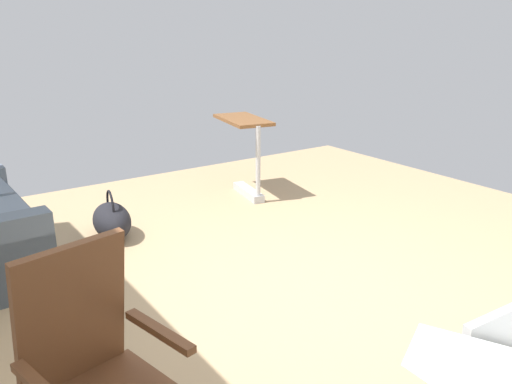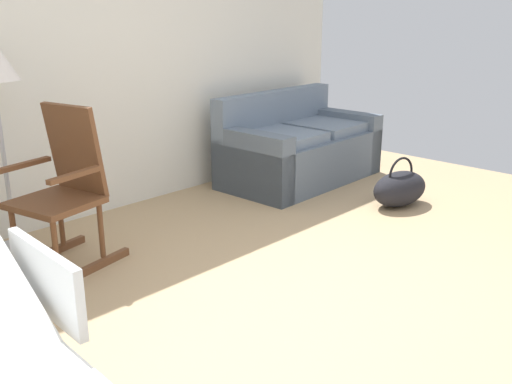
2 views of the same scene
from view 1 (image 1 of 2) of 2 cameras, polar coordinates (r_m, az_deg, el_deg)
The scene contains 3 objects.
ground_plane at distance 3.66m, azimuth 4.46°, elevation -11.45°, with size 6.89×6.89×0.00m, color tan.
overbed_table at distance 5.64m, azimuth -1.10°, elevation 4.94°, with size 0.87×0.54×0.84m.
duffel_bag at distance 4.75m, azimuth -15.54°, elevation -3.01°, with size 0.60×0.41×0.43m.
Camera 1 is at (-2.45, 2.05, 1.78)m, focal length 36.44 mm.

